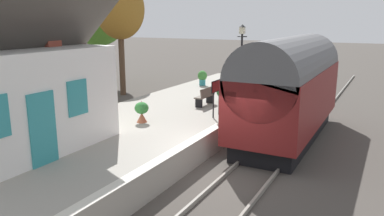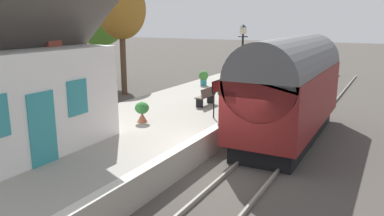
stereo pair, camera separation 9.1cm
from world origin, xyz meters
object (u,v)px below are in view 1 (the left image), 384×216
Objects in this scene: bench_by_lamp at (206,96)px; planter_bench_right at (142,111)px; tree_far_right at (23,32)px; tree_behind_building at (97,8)px; tree_distant at (120,10)px; station_building at (12,97)px; lamp_post_platform at (242,49)px; planter_under_sign at (202,77)px; train at (289,88)px; planter_bench_left at (223,92)px; station_sign_board at (216,89)px.

bench_by_lamp is 4.09m from planter_bench_right.
tree_far_right is at bearing 109.18° from bench_by_lamp.
tree_behind_building reaches higher than bench_by_lamp.
station_building is at bearing -155.25° from tree_distant.
tree_distant reaches higher than bench_by_lamp.
lamp_post_platform is at bearing -110.41° from tree_behind_building.
lamp_post_platform is 0.60× the size of tree_far_right.
tree_far_right reaches higher than planter_under_sign.
train is 18.09m from tree_behind_building.
tree_far_right is (0.96, 7.79, 3.00)m from planter_bench_right.
planter_bench_left is at bearing -12.61° from bench_by_lamp.
planter_bench_right is at bearing -168.91° from planter_under_sign.
tree_distant is at bearing -3.85° from tree_far_right.
tree_behind_building is at bearing 69.59° from lamp_post_platform.
station_building is 6.99× the size of planter_under_sign.
lamp_post_platform is (0.07, -0.93, 2.21)m from planter_bench_left.
train is 3.04m from station_sign_board.
planter_bench_left is at bearing -14.57° from station_building.
station_sign_board is (-3.06, -1.03, 0.73)m from planter_bench_left.
station_sign_board reaches higher than planter_under_sign.
tree_behind_building is 4.64m from tree_distant.
tree_behind_building is at bearing 59.61° from tree_distant.
station_building is 18.40m from tree_behind_building.
station_sign_board is at bearing -141.84° from bench_by_lamp.
planter_bench_left is at bearing 94.35° from lamp_post_platform.
tree_far_right is (-4.47, 9.95, 0.80)m from lamp_post_platform.
tree_distant is at bearing 58.76° from station_sign_board.
lamp_post_platform is 3.47m from station_sign_board.
station_sign_board is at bearing -161.43° from planter_bench_left.
planter_bench_right is (-9.08, -1.78, -0.06)m from planter_under_sign.
bench_by_lamp is 5.76m from planter_under_sign.
tree_far_right reaches higher than station_sign_board.
tree_behind_building reaches higher than planter_under_sign.
tree_far_right is at bearing 176.15° from tree_distant.
tree_behind_building is (5.08, 12.54, 4.45)m from planter_bench_left.
planter_bench_left is 2.40m from lamp_post_platform.
planter_bench_left is 3.31m from station_sign_board.
tree_distant is at bearing 72.22° from planter_bench_left.
station_building reaches higher than planter_bench_left.
planter_bench_right reaches higher than bench_by_lamp.
tree_far_right reaches higher than bench_by_lamp.
tree_distant is (12.83, 5.92, 2.91)m from station_building.
planter_under_sign reaches higher than bench_by_lamp.
train reaches higher than planter_under_sign.
tree_behind_building is (6.89, 16.33, 3.63)m from train.
station_building reaches higher than station_sign_board.
station_sign_board reaches higher than planter_bench_right.
station_building is 1.02× the size of tree_far_right.
planter_bench_right is at bearing -137.90° from tree_distant.
station_building is 9.12m from bench_by_lamp.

